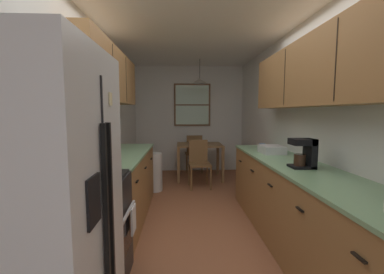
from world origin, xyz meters
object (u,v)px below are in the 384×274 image
(stove_range, at_px, (86,232))
(dining_chair_far, at_px, (194,152))
(refrigerator, at_px, (36,224))
(table_serving_bowl, at_px, (200,142))
(dining_table, at_px, (199,150))
(mug_by_coffeemaker, at_px, (262,146))
(storage_canister, at_px, (105,156))
(dish_rack, at_px, (272,149))
(trash_bin, at_px, (154,172))
(coffee_maker, at_px, (305,153))
(dining_chair_near, at_px, (199,161))
(microwave_over_range, at_px, (64,77))

(stove_range, height_order, dining_chair_far, stove_range)
(refrigerator, bearing_deg, table_serving_bowl, 74.20)
(dining_chair_far, bearing_deg, dining_table, -81.46)
(mug_by_coffeemaker, height_order, table_serving_bowl, mug_by_coffeemaker)
(storage_canister, distance_m, dish_rack, 2.09)
(refrigerator, distance_m, table_serving_bowl, 4.27)
(trash_bin, distance_m, coffee_maker, 2.83)
(refrigerator, bearing_deg, storage_canister, 92.00)
(dining_chair_near, height_order, dining_chair_far, same)
(trash_bin, bearing_deg, table_serving_bowl, 42.88)
(stove_range, bearing_deg, microwave_over_range, 179.97)
(trash_bin, xyz_separation_m, storage_canister, (-0.30, -1.93, 0.64))
(refrigerator, distance_m, stove_range, 0.84)
(trash_bin, bearing_deg, mug_by_coffeemaker, -29.66)
(trash_bin, relative_size, storage_canister, 3.86)
(stove_range, distance_m, dining_table, 3.54)
(storage_canister, distance_m, coffee_maker, 2.00)
(refrigerator, height_order, storage_canister, refrigerator)
(refrigerator, height_order, dining_table, refrigerator)
(coffee_maker, xyz_separation_m, mug_by_coffeemaker, (-0.01, 1.21, -0.11))
(trash_bin, height_order, storage_canister, storage_canister)
(dining_chair_near, relative_size, dining_chair_far, 1.00)
(trash_bin, height_order, table_serving_bowl, table_serving_bowl)
(dining_table, xyz_separation_m, table_serving_bowl, (0.02, 0.04, 0.15))
(dining_chair_near, distance_m, dish_rack, 1.79)
(dining_chair_near, height_order, storage_canister, storage_canister)
(refrigerator, xyz_separation_m, mug_by_coffeemaker, (1.93, 2.31, 0.06))
(stove_range, height_order, mug_by_coffeemaker, stove_range)
(stove_range, relative_size, dining_table, 1.15)
(dining_chair_near, distance_m, trash_bin, 0.88)
(storage_canister, xyz_separation_m, coffee_maker, (1.99, -0.23, 0.06))
(mug_by_coffeemaker, distance_m, table_serving_bowl, 1.96)
(stove_range, height_order, coffee_maker, coffee_maker)
(stove_range, distance_m, dining_chair_near, 2.97)
(table_serving_bowl, bearing_deg, dish_rack, -69.89)
(refrigerator, bearing_deg, microwave_over_range, 101.96)
(storage_canister, bearing_deg, dining_table, 66.49)
(refrigerator, relative_size, storage_canister, 9.70)
(trash_bin, height_order, mug_by_coffeemaker, mug_by_coffeemaker)
(dining_table, bearing_deg, dining_chair_near, -95.18)
(dining_chair_far, xyz_separation_m, coffee_maker, (0.89, -3.56, 0.55))
(storage_canister, distance_m, table_serving_bowl, 3.03)
(stove_range, relative_size, trash_bin, 1.57)
(dining_chair_far, distance_m, dish_rack, 2.86)
(dining_chair_far, bearing_deg, table_serving_bowl, -79.19)
(dining_chair_near, height_order, trash_bin, dining_chair_near)
(dish_rack, relative_size, table_serving_bowl, 1.98)
(dining_chair_far, xyz_separation_m, dish_rack, (0.89, -2.68, 0.45))
(refrigerator, bearing_deg, dining_chair_near, 72.58)
(dining_chair_far, distance_m, table_serving_bowl, 0.63)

